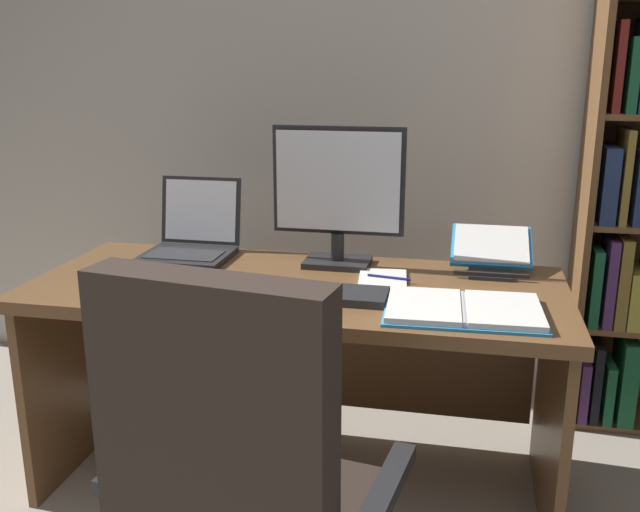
% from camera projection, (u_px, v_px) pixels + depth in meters
% --- Properties ---
extents(wall_back, '(5.40, 0.12, 2.58)m').
position_uv_depth(wall_back, '(380.00, 84.00, 2.90)').
color(wall_back, beige).
rests_on(wall_back, ground).
extents(desk, '(1.66, 0.70, 0.71)m').
position_uv_depth(desk, '(303.00, 331.00, 2.32)').
color(desk, brown).
rests_on(desk, ground).
extents(monitor, '(0.44, 0.16, 0.47)m').
position_uv_depth(monitor, '(338.00, 197.00, 2.33)').
color(monitor, '#232326').
rests_on(monitor, desk).
extents(laptop, '(0.30, 0.31, 0.26)m').
position_uv_depth(laptop, '(191.00, 240.00, 2.49)').
color(laptop, '#232326').
rests_on(laptop, desk).
extents(keyboard, '(0.42, 0.15, 0.02)m').
position_uv_depth(keyboard, '(316.00, 293.00, 2.06)').
color(keyboard, '#232326').
rests_on(keyboard, desk).
extents(computer_mouse, '(0.06, 0.10, 0.04)m').
position_uv_depth(computer_mouse, '(219.00, 284.00, 2.12)').
color(computer_mouse, '#232326').
rests_on(computer_mouse, desk).
extents(reading_stand_with_book, '(0.26, 0.27, 0.13)m').
position_uv_depth(reading_stand_with_book, '(491.00, 251.00, 2.33)').
color(reading_stand_with_book, '#232326').
rests_on(reading_stand_with_book, desk).
extents(open_binder, '(0.45, 0.31, 0.02)m').
position_uv_depth(open_binder, '(464.00, 309.00, 1.93)').
color(open_binder, '#2D84C6').
rests_on(open_binder, desk).
extents(notepad, '(0.17, 0.22, 0.01)m').
position_uv_depth(notepad, '(383.00, 280.00, 2.21)').
color(notepad, silver).
rests_on(notepad, desk).
extents(pen, '(0.14, 0.03, 0.01)m').
position_uv_depth(pen, '(389.00, 277.00, 2.20)').
color(pen, navy).
rests_on(pen, notepad).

